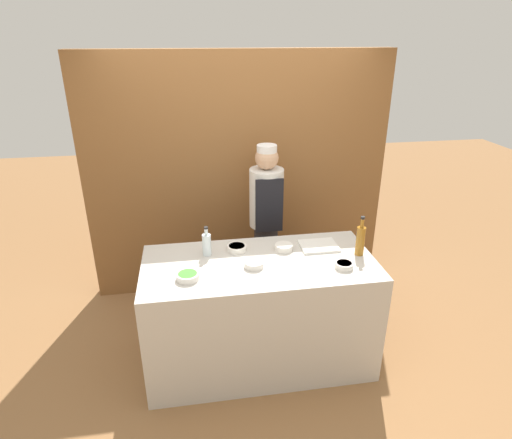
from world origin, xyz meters
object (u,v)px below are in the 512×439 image
Objects in this scene: bottle_clear at (207,244)px; sauce_bowl_green at (188,276)px; sauce_bowl_orange at (344,265)px; chef_center at (266,221)px; bottle_amber at (360,240)px; sauce_bowl_purple at (254,264)px; sauce_bowl_brown at (284,247)px; cutting_board at (319,246)px; sauce_bowl_yellow at (237,248)px.

sauce_bowl_green is at bearing -114.58° from bottle_clear.
chef_center is at bearing 111.50° from sauce_bowl_orange.
bottle_amber is 1.35× the size of bottle_clear.
sauce_bowl_green is at bearing -168.98° from sauce_bowl_purple.
sauce_bowl_brown reaches higher than sauce_bowl_green.
sauce_bowl_green is 0.69× the size of bottle_clear.
sauce_bowl_orange is 0.08× the size of chef_center.
cutting_board is 0.18× the size of chef_center.
bottle_amber is at bearing -16.57° from sauce_bowl_brown.
sauce_bowl_brown reaches higher than sauce_bowl_purple.
sauce_bowl_green is at bearing -173.40° from bottle_amber.
sauce_bowl_yellow reaches higher than cutting_board.
sauce_bowl_green is 1.24m from chef_center.
bottle_clear is at bearing 178.31° from sauce_bowl_brown.
bottle_clear is at bearing -132.29° from chef_center.
chef_center is (0.59, 0.65, -0.13)m from bottle_clear.
sauce_bowl_yellow reaches higher than sauce_bowl_purple.
sauce_bowl_green is 0.50m from sauce_bowl_purple.
sauce_bowl_green is 0.55× the size of cutting_board.
chef_center is (-0.40, 1.02, -0.06)m from sauce_bowl_orange.
chef_center reaches higher than sauce_bowl_green.
cutting_board is at bearing 104.17° from sauce_bowl_orange.
bottle_clear is at bearing 171.00° from bottle_amber.
sauce_bowl_brown is at bearing -179.45° from cutting_board.
bottle_clear reaches higher than sauce_bowl_yellow.
sauce_bowl_yellow reaches higher than sauce_bowl_orange.
bottle_clear is (-0.90, 0.02, 0.08)m from cutting_board.
sauce_bowl_orange is 0.95× the size of sauce_bowl_purple.
cutting_board is 0.35m from bottle_amber.
sauce_bowl_brown is 0.59× the size of bottle_clear.
chef_center reaches higher than sauce_bowl_orange.
sauce_bowl_green is (-0.39, -0.37, 0.00)m from sauce_bowl_yellow.
chef_center is (0.75, 0.99, -0.06)m from sauce_bowl_green.
sauce_bowl_orange reaches higher than cutting_board.
sauce_bowl_purple is 0.09× the size of chef_center.
sauce_bowl_orange is 0.42× the size of bottle_amber.
sauce_bowl_brown is at bearing 39.33° from sauce_bowl_purple.
bottle_amber is at bearing 6.60° from sauce_bowl_green.
sauce_bowl_yellow is 0.72m from chef_center.
sauce_bowl_green is at bearing -136.60° from sauce_bowl_yellow.
sauce_bowl_purple is 0.48× the size of cutting_board.
bottle_clear is (-1.18, 0.19, -0.03)m from bottle_amber.
bottle_amber reaches higher than sauce_bowl_yellow.
cutting_board is at bearing 22.08° from sauce_bowl_purple.
sauce_bowl_green is 1.15× the size of sauce_bowl_brown.
bottle_clear is (-0.33, 0.25, 0.07)m from sauce_bowl_purple.
sauce_bowl_yellow is (-0.75, 0.40, 0.00)m from sauce_bowl_orange.
bottle_clear is at bearing 179.03° from cutting_board.
sauce_bowl_orange is 0.83× the size of sauce_bowl_green.
bottle_clear is 0.15× the size of chef_center.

